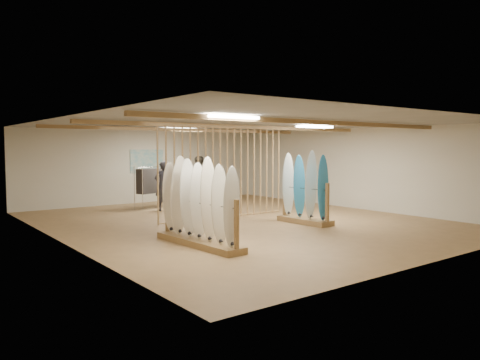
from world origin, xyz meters
TOP-DOWN VIEW (x-y plane):
  - floor at (0.00, 0.00)m, footprint 12.00×12.00m
  - ceiling at (0.00, 0.00)m, footprint 12.00×12.00m
  - wall_back at (0.00, 6.00)m, footprint 12.00×0.00m
  - wall_front at (0.00, -6.00)m, footprint 12.00×0.00m
  - wall_left at (-5.00, 0.00)m, footprint 0.00×12.00m
  - wall_right at (5.00, 0.00)m, footprint 0.00×12.00m
  - ceiling_slats at (0.00, 0.00)m, footprint 9.50×6.12m
  - light_panels at (0.00, 0.00)m, footprint 1.20×0.35m
  - bamboo_partition at (0.00, 0.80)m, footprint 4.45×0.05m
  - poster at (0.00, 5.98)m, footprint 1.40×0.03m
  - rack_left at (-2.72, -2.10)m, footprint 0.66×2.69m
  - rack_right at (1.27, -1.35)m, footprint 0.63×1.72m
  - clothing_rack_a at (-0.67, 4.14)m, footprint 1.34×0.74m
  - clothing_rack_b at (1.71, 4.32)m, footprint 1.25×0.34m
  - shopper_a at (-0.67, 3.39)m, footprint 0.71×0.50m
  - shopper_b at (1.42, 4.37)m, footprint 1.25×1.20m

SIDE VIEW (x-z plane):
  - floor at x=0.00m, z-range 0.00..0.00m
  - rack_left at x=-2.72m, z-range -0.29..1.57m
  - rack_right at x=1.27m, z-range -0.32..1.65m
  - clothing_rack_b at x=1.71m, z-range 0.20..1.54m
  - shopper_a at x=-0.67m, z-range 0.00..1.90m
  - clothing_rack_a at x=-0.67m, z-range 0.23..1.72m
  - shopper_b at x=1.42m, z-range 0.00..2.05m
  - bamboo_partition at x=0.00m, z-range 0.01..2.79m
  - wall_back at x=0.00m, z-range -4.60..7.40m
  - wall_front at x=0.00m, z-range -4.60..7.40m
  - wall_left at x=-5.00m, z-range -4.60..7.40m
  - wall_right at x=5.00m, z-range -4.60..7.40m
  - poster at x=0.00m, z-range 1.15..2.05m
  - ceiling_slats at x=0.00m, z-range 2.67..2.77m
  - light_panels at x=0.00m, z-range 2.71..2.77m
  - ceiling at x=0.00m, z-range 2.80..2.80m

